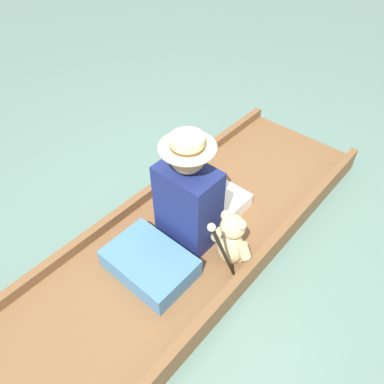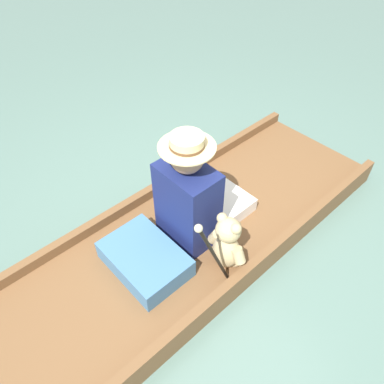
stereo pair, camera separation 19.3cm
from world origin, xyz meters
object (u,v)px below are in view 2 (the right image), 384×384
Objects in this scene: teddy_bear at (227,244)px; walking_cane at (212,251)px; seated_person at (194,198)px; wine_glass at (196,174)px.

walking_cane is at bearing -69.61° from teddy_bear.
seated_person is 1.17× the size of walking_cane.
wine_glass is 1.03m from walking_cane.
seated_person is at bearing 147.85° from walking_cane.
seated_person is 3.73× the size of wine_glass.
walking_cane is (0.78, -0.61, 0.30)m from wine_glass.
teddy_bear reaches higher than wine_glass.
teddy_bear is 0.79m from wine_glass.
wine_glass is at bearing 151.67° from teddy_bear.
teddy_bear is at bearing -4.44° from seated_person.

